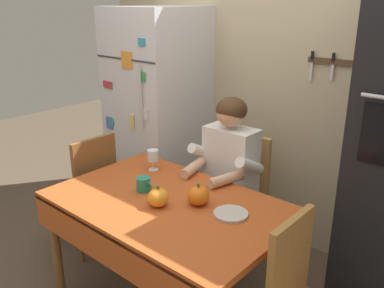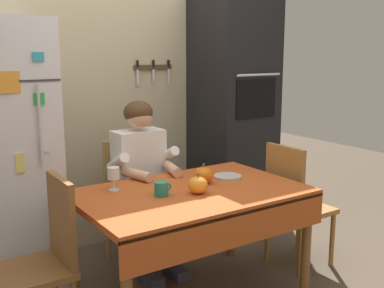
% 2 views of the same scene
% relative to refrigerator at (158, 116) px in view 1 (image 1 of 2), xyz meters
% --- Properties ---
extents(back_wall_assembly, '(3.70, 0.13, 2.60)m').
position_rel_refrigerator_xyz_m(back_wall_assembly, '(1.00, 0.39, 0.40)').
color(back_wall_assembly, '#BCAD89').
rests_on(back_wall_assembly, ground).
extents(refrigerator, '(0.68, 0.71, 1.80)m').
position_rel_refrigerator_xyz_m(refrigerator, '(0.00, 0.00, 0.00)').
color(refrigerator, silver).
rests_on(refrigerator, ground).
extents(dining_table, '(1.40, 0.90, 0.74)m').
position_rel_refrigerator_xyz_m(dining_table, '(0.95, -0.88, -0.24)').
color(dining_table, brown).
rests_on(dining_table, ground).
extents(chair_behind_person, '(0.40, 0.40, 0.93)m').
position_rel_refrigerator_xyz_m(chair_behind_person, '(0.93, -0.09, -0.39)').
color(chair_behind_person, tan).
rests_on(chair_behind_person, ground).
extents(seated_person, '(0.47, 0.55, 1.25)m').
position_rel_refrigerator_xyz_m(seated_person, '(0.93, -0.28, -0.16)').
color(seated_person, '#38384C').
rests_on(seated_person, ground).
extents(chair_left_side, '(0.40, 0.40, 0.93)m').
position_rel_refrigerator_xyz_m(chair_left_side, '(0.05, -0.79, -0.39)').
color(chair_left_side, brown).
rests_on(chair_left_side, ground).
extents(coffee_mug, '(0.11, 0.09, 0.09)m').
position_rel_refrigerator_xyz_m(coffee_mug, '(0.74, -0.86, -0.12)').
color(coffee_mug, '#237F66').
rests_on(coffee_mug, dining_table).
extents(wine_glass, '(0.08, 0.08, 0.15)m').
position_rel_refrigerator_xyz_m(wine_glass, '(0.55, -0.60, -0.06)').
color(wine_glass, white).
rests_on(wine_glass, dining_table).
extents(pumpkin_large, '(0.12, 0.12, 0.13)m').
position_rel_refrigerator_xyz_m(pumpkin_large, '(0.95, -0.94, -0.11)').
color(pumpkin_large, orange).
rests_on(pumpkin_large, dining_table).
extents(pumpkin_medium, '(0.13, 0.13, 0.13)m').
position_rel_refrigerator_xyz_m(pumpkin_medium, '(1.11, -0.77, -0.11)').
color(pumpkin_medium, orange).
rests_on(pumpkin_medium, dining_table).
extents(serving_tray, '(0.19, 0.19, 0.02)m').
position_rel_refrigerator_xyz_m(serving_tray, '(1.32, -0.75, -0.15)').
color(serving_tray, '#B7B2A8').
rests_on(serving_tray, dining_table).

